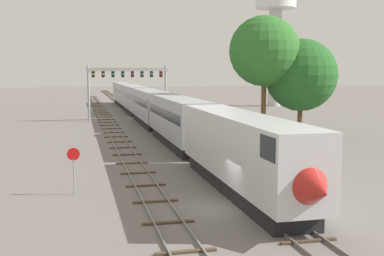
% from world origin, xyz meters
% --- Properties ---
extents(ground_plane, '(400.00, 400.00, 0.00)m').
position_xyz_m(ground_plane, '(0.00, 0.00, 0.00)').
color(ground_plane, slate).
extents(track_main, '(2.60, 200.00, 0.16)m').
position_xyz_m(track_main, '(2.00, 60.00, 0.07)').
color(track_main, slate).
rests_on(track_main, ground).
extents(track_near, '(2.60, 160.00, 0.16)m').
position_xyz_m(track_near, '(-3.50, 40.00, 0.07)').
color(track_near, slate).
rests_on(track_near, ground).
extents(passenger_train, '(3.04, 97.29, 4.80)m').
position_xyz_m(passenger_train, '(2.00, 42.22, 2.61)').
color(passenger_train, silver).
rests_on(passenger_train, ground).
extents(signal_gantry, '(12.10, 0.49, 8.19)m').
position_xyz_m(signal_gantry, '(-0.25, 48.52, 6.09)').
color(signal_gantry, '#999BA0').
rests_on(signal_gantry, ground).
extents(water_tower, '(8.44, 8.44, 25.95)m').
position_xyz_m(water_tower, '(32.76, 71.43, 19.77)').
color(water_tower, beige).
rests_on(water_tower, ground).
extents(stop_sign, '(0.76, 0.08, 2.88)m').
position_xyz_m(stop_sign, '(-8.00, 4.76, 1.87)').
color(stop_sign, gray).
rests_on(stop_sign, ground).
extents(trackside_tree_left, '(7.99, 7.99, 13.65)m').
position_xyz_m(trackside_tree_left, '(13.05, 27.51, 9.63)').
color(trackside_tree_left, brown).
rests_on(trackside_tree_left, ground).
extents(trackside_tree_mid, '(8.37, 8.37, 11.14)m').
position_xyz_m(trackside_tree_mid, '(17.62, 27.55, 6.94)').
color(trackside_tree_mid, brown).
rests_on(trackside_tree_mid, ground).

